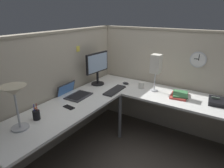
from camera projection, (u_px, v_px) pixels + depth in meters
ground_plane at (123, 146)px, 2.88m from camera, size 6.80×6.80×0.00m
cubicle_wall_back at (56, 90)px, 2.77m from camera, size 2.57×0.12×1.58m
cubicle_wall_right at (167, 80)px, 3.16m from camera, size 0.12×2.37×1.58m
desk at (122, 111)px, 2.53m from camera, size 2.35×2.15×0.73m
monitor at (97, 66)px, 3.07m from camera, size 0.46×0.20×0.50m
laptop at (73, 93)px, 2.76m from camera, size 0.36×0.40×0.22m
keyboard at (115, 90)px, 2.90m from camera, size 0.44×0.16×0.02m
computer_mouse at (126, 83)px, 3.17m from camera, size 0.06×0.10×0.03m
desk_lamp_dome at (14, 94)px, 1.86m from camera, size 0.24×0.24×0.44m
pen_cup at (36, 115)px, 2.13m from camera, size 0.08×0.08×0.18m
cell_phone at (69, 107)px, 2.40m from camera, size 0.08×0.15×0.01m
office_phone at (218, 102)px, 2.47m from camera, size 0.22×0.23×0.11m
book_stack at (180, 95)px, 2.71m from camera, size 0.32×0.26×0.04m
desk_lamp_paper at (156, 65)px, 2.79m from camera, size 0.13×0.13×0.53m
coffee_mug at (141, 85)px, 2.99m from camera, size 0.08×0.08×0.10m
wall_clock at (198, 60)px, 2.77m from camera, size 0.04×0.22×0.22m
pinned_note_leftmost at (78, 49)px, 2.90m from camera, size 0.07×0.00×0.08m
pinned_note_middle at (88, 62)px, 3.15m from camera, size 0.09×0.00×0.09m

